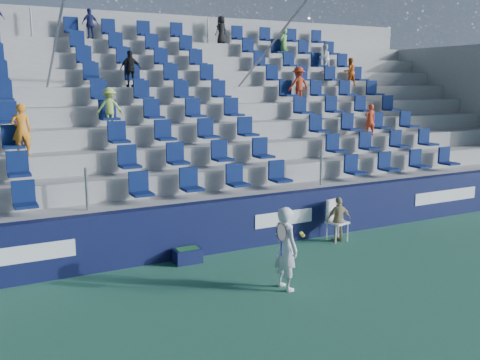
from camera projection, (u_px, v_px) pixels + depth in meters
ground at (302, 298)px, 9.67m from camera, size 70.00×70.00×0.00m
sponsor_wall at (225, 225)px, 12.31m from camera, size 24.00×0.32×1.20m
grandstand at (152, 138)px, 16.46m from camera, size 24.00×8.17×6.63m
tennis_player at (286, 248)px, 9.96m from camera, size 0.69×0.64×1.59m
line_judge_chair at (335, 217)px, 13.14m from camera, size 0.53×0.55×1.01m
line_judge at (339, 219)px, 13.01m from camera, size 0.68×0.36×1.11m
ball_bin at (187, 255)px, 11.53m from camera, size 0.59×0.39×0.33m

